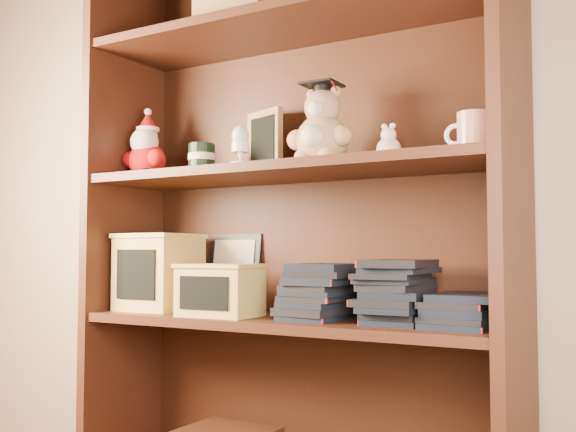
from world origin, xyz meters
name	(u,v)px	position (x,y,z in m)	size (l,w,h in m)	color
bookcase	(296,232)	(0.15, 1.36, 0.78)	(1.20, 0.35, 1.60)	#401E12
shelf_lower	(288,322)	(0.16, 1.30, 0.54)	(1.14, 0.33, 0.02)	#401E12
shelf_upper	(288,172)	(0.16, 1.30, 0.94)	(1.14, 0.33, 0.02)	#401E12
santa_plush	(146,152)	(-0.34, 1.30, 1.03)	(0.16, 0.11, 0.22)	#A50F0F
teachers_tin	(202,159)	(-0.14, 1.30, 1.00)	(0.08, 0.08, 0.09)	black
chalkboard_plaque	(265,144)	(0.01, 1.42, 1.04)	(0.15, 0.11, 0.19)	#9E7547
egg_cup	(240,145)	(0.05, 1.23, 1.01)	(0.05, 0.05, 0.11)	white
grad_teddy_bear	(321,133)	(0.26, 1.30, 1.03)	(0.18, 0.16, 0.22)	tan
pink_figurine	(389,146)	(0.44, 1.30, 0.99)	(0.06, 0.06, 0.10)	beige
teacher_mug	(473,133)	(0.65, 1.30, 1.00)	(0.11, 0.08, 0.10)	silver
certificate_frame	(234,271)	(-0.12, 1.44, 0.66)	(0.18, 0.05, 0.23)	black
treats_box	(159,271)	(-0.29, 1.30, 0.67)	(0.21, 0.21, 0.23)	tan
pencils_box	(220,290)	(-0.02, 1.24, 0.62)	(0.22, 0.16, 0.14)	tan
book_stack_left	(321,291)	(0.25, 1.30, 0.62)	(0.14, 0.20, 0.14)	black
book_stack_mid	(396,290)	(0.46, 1.30, 0.63)	(0.14, 0.20, 0.16)	black
book_stack_right	(463,310)	(0.62, 1.30, 0.59)	(0.14, 0.20, 0.08)	black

